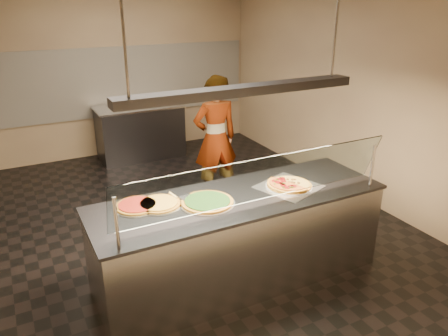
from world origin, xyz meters
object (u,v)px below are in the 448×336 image
pizza_cheese (159,203)px  worker (215,139)px  half_pizza_pepperoni (280,185)px  prep_table (140,132)px  half_pizza_sausage (297,182)px  pizza_spatula (179,196)px  serving_counter (239,238)px  pizza_spinach (207,202)px  sneeze_guard (260,180)px  heat_lamp_housing (241,90)px  perforated_tray (289,186)px  pizza_tomato (137,205)px

pizza_cheese → worker: size_ratio=0.24×
half_pizza_pepperoni → prep_table: bearing=93.2°
half_pizza_sausage → pizza_cheese: (-1.41, 0.21, -0.01)m
pizza_cheese → pizza_spatula: (0.21, 0.04, 0.01)m
serving_counter → pizza_spinach: 0.59m
half_pizza_pepperoni → pizza_spinach: size_ratio=0.96×
sneeze_guard → prep_table: 4.40m
pizza_cheese → worker: (1.41, 1.68, -0.07)m
sneeze_guard → half_pizza_sausage: size_ratio=5.38×
pizza_spatula → heat_lamp_housing: size_ratio=0.10×
half_pizza_sausage → heat_lamp_housing: bearing=177.1°
half_pizza_sausage → sneeze_guard: bearing=-154.6°
sneeze_guard → pizza_cheese: (-0.76, 0.52, -0.28)m
perforated_tray → half_pizza_pepperoni: half_pizza_pepperoni is taller
perforated_tray → pizza_spatula: 1.12m
serving_counter → pizza_spatula: size_ratio=12.51×
pizza_spatula → worker: worker is taller
perforated_tray → heat_lamp_housing: (-0.54, 0.03, 1.01)m
pizza_cheese → pizza_tomato: same height
pizza_tomato → heat_lamp_housing: (0.94, -0.24, 1.01)m
pizza_cheese → pizza_spinach: bearing=-23.1°
heat_lamp_housing → worker: bearing=70.6°
worker → perforated_tray: bearing=88.7°
pizza_cheese → pizza_tomato: 0.20m
sneeze_guard → pizza_spinach: sneeze_guard is taller
perforated_tray → half_pizza_sausage: half_pizza_sausage is taller
half_pizza_pepperoni → pizza_tomato: 1.41m
pizza_tomato → worker: bearing=45.5°
half_pizza_pepperoni → half_pizza_sausage: (0.21, 0.00, -0.01)m
half_pizza_pepperoni → worker: 1.91m
half_pizza_pepperoni → heat_lamp_housing: heat_lamp_housing is taller
serving_counter → pizza_cheese: pizza_cheese is taller
serving_counter → half_pizza_sausage: 0.82m
pizza_spinach → pizza_spatula: bearing=132.9°
perforated_tray → pizza_cheese: bearing=170.7°
pizza_spatula → heat_lamp_housing: 1.15m
sneeze_guard → perforated_tray: sneeze_guard is taller
pizza_spinach → prep_table: bearing=82.0°
serving_counter → heat_lamp_housing: heat_lamp_housing is taller
sneeze_guard → pizza_cheese: bearing=145.4°
half_pizza_sausage → pizza_spinach: (-1.00, 0.04, -0.01)m
prep_table → pizza_spatula: bearing=-101.3°
prep_table → heat_lamp_housing: (-0.21, -3.99, 1.48)m
pizza_cheese → prep_table: pizza_cheese is taller
perforated_tray → prep_table: (-0.33, 4.02, -0.47)m
pizza_cheese → half_pizza_sausage: bearing=-8.6°
pizza_cheese → sneeze_guard: bearing=-34.6°
half_pizza_pepperoni → pizza_cheese: 1.21m
prep_table → heat_lamp_housing: size_ratio=0.65×
pizza_cheese → heat_lamp_housing: 1.27m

